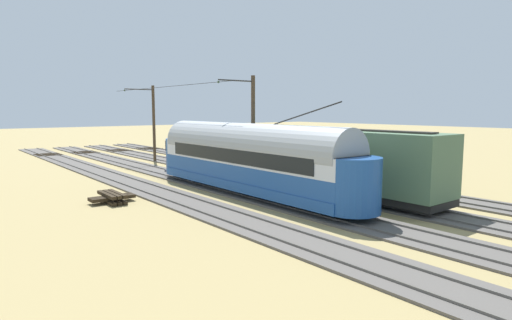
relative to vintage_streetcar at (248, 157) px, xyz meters
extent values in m
plane|color=#9E8956|center=(-2.02, -0.85, -2.27)|extent=(220.00, 220.00, 0.00)
cube|color=#56514C|center=(-8.07, -0.85, -2.22)|extent=(2.80, 80.00, 0.10)
cube|color=#59544C|center=(-7.36, -0.85, -2.13)|extent=(0.07, 80.00, 0.08)
cube|color=#59544C|center=(-8.79, -0.85, -2.13)|extent=(0.07, 80.00, 0.08)
cube|color=#2D2316|center=(-8.07, -32.85, -2.16)|extent=(2.50, 0.24, 0.08)
cube|color=#2D2316|center=(-8.07, -32.20, -2.16)|extent=(2.50, 0.24, 0.08)
cube|color=#2D2316|center=(-8.07, -31.55, -2.16)|extent=(2.50, 0.24, 0.08)
cube|color=#2D2316|center=(-8.07, -30.90, -2.16)|extent=(2.50, 0.24, 0.08)
cube|color=#2D2316|center=(-8.07, -30.25, -2.16)|extent=(2.50, 0.24, 0.08)
cube|color=#56514C|center=(-4.04, -0.85, -2.22)|extent=(2.80, 80.00, 0.10)
cube|color=#59544C|center=(-3.32, -0.85, -2.13)|extent=(0.07, 80.00, 0.08)
cube|color=#59544C|center=(-4.75, -0.85, -2.13)|extent=(0.07, 80.00, 0.08)
cube|color=#2D2316|center=(-4.04, -32.85, -2.16)|extent=(2.50, 0.24, 0.08)
cube|color=#2D2316|center=(-4.04, -32.20, -2.16)|extent=(2.50, 0.24, 0.08)
cube|color=#2D2316|center=(-4.04, -31.55, -2.16)|extent=(2.50, 0.24, 0.08)
cube|color=#2D2316|center=(-4.04, -30.90, -2.16)|extent=(2.50, 0.24, 0.08)
cube|color=#2D2316|center=(-4.04, -30.25, -2.16)|extent=(2.50, 0.24, 0.08)
cube|color=#56514C|center=(0.00, -0.85, -2.22)|extent=(2.80, 80.00, 0.10)
cube|color=#59544C|center=(0.72, -0.85, -2.13)|extent=(0.07, 80.00, 0.08)
cube|color=#59544C|center=(-0.72, -0.85, -2.13)|extent=(0.07, 80.00, 0.08)
cube|color=#2D2316|center=(0.00, -32.85, -2.16)|extent=(2.50, 0.24, 0.08)
cube|color=#2D2316|center=(0.00, -32.20, -2.16)|extent=(2.50, 0.24, 0.08)
cube|color=#2D2316|center=(0.00, -31.55, -2.16)|extent=(2.50, 0.24, 0.08)
cube|color=#2D2316|center=(0.00, -30.90, -2.16)|extent=(2.50, 0.24, 0.08)
cube|color=#2D2316|center=(0.00, -30.25, -2.16)|extent=(2.50, 0.24, 0.08)
cube|color=#56514C|center=(4.04, -0.85, -2.22)|extent=(2.80, 80.00, 0.10)
cube|color=#59544C|center=(4.75, -0.85, -2.13)|extent=(0.07, 80.00, 0.08)
cube|color=#59544C|center=(3.32, -0.85, -2.13)|extent=(0.07, 80.00, 0.08)
cube|color=#2D2316|center=(4.04, -32.85, -2.16)|extent=(2.50, 0.24, 0.08)
cube|color=#2D2316|center=(4.04, -32.20, -2.16)|extent=(2.50, 0.24, 0.08)
cube|color=#2D2316|center=(4.04, -31.55, -2.16)|extent=(2.50, 0.24, 0.08)
cube|color=#2D2316|center=(4.04, -30.90, -2.16)|extent=(2.50, 0.24, 0.08)
cube|color=#2D2316|center=(4.04, -30.25, -2.16)|extent=(2.50, 0.24, 0.08)
cube|color=#1E4C93|center=(0.00, 0.01, -1.56)|extent=(2.65, 15.85, 0.55)
cube|color=#1E4C93|center=(0.00, 0.01, -0.81)|extent=(2.55, 15.85, 0.95)
cube|color=silver|center=(0.00, 0.01, 0.19)|extent=(2.55, 15.85, 1.05)
cylinder|color=#999EA3|center=(0.00, 0.01, 0.71)|extent=(2.65, 15.53, 2.65)
cylinder|color=#1E4C93|center=(0.00, -7.87, -0.56)|extent=(2.55, 2.55, 2.55)
cylinder|color=#1E4C93|center=(0.00, 7.88, -0.56)|extent=(2.55, 2.55, 2.55)
cube|color=black|center=(0.00, -9.00, 0.45)|extent=(1.63, 0.08, 0.36)
cube|color=black|center=(0.00, -9.04, 0.14)|extent=(1.73, 0.06, 0.80)
cube|color=black|center=(-1.29, 0.01, 0.19)|extent=(0.04, 13.31, 0.80)
cube|color=black|center=(1.30, 0.01, 0.19)|extent=(0.04, 13.31, 0.80)
cylinder|color=silver|center=(0.00, -9.13, -0.81)|extent=(0.24, 0.06, 0.24)
cube|color=gray|center=(0.00, -9.06, -1.74)|extent=(1.94, 0.12, 0.20)
cylinder|color=black|center=(0.00, 4.74, 2.62)|extent=(0.07, 4.73, 1.23)
cylinder|color=black|center=(-0.72, -5.06, -1.71)|extent=(0.10, 0.76, 0.76)
cylinder|color=black|center=(0.72, -5.06, -1.71)|extent=(0.10, 0.76, 0.76)
cylinder|color=black|center=(-0.72, 5.08, -1.71)|extent=(0.10, 0.76, 0.76)
cylinder|color=black|center=(0.72, 5.08, -1.71)|extent=(0.10, 0.76, 0.76)
cube|color=#4C6B4C|center=(-4.04, 3.18, 0.06)|extent=(2.90, 13.98, 3.20)
cube|color=#332D28|center=(-4.04, 3.18, 1.72)|extent=(0.70, 12.58, 0.08)
cube|color=black|center=(-4.04, 3.18, -1.74)|extent=(2.70, 13.98, 0.36)
cube|color=black|center=(-5.52, 3.18, -0.19)|extent=(0.06, 2.20, 2.56)
cylinder|color=black|center=(-4.75, -1.71, -1.67)|extent=(0.10, 0.84, 0.84)
cylinder|color=black|center=(-3.32, -1.71, -1.67)|extent=(0.10, 0.84, 0.84)
cylinder|color=black|center=(-4.75, 8.08, -1.67)|extent=(0.10, 0.84, 0.84)
cylinder|color=black|center=(-3.32, 8.08, -1.67)|extent=(0.10, 0.84, 0.84)
cylinder|color=#423323|center=(-2.82, -18.81, 1.44)|extent=(0.28, 0.28, 7.41)
cylinder|color=#2D2D2D|center=(-1.41, -18.81, 4.75)|extent=(2.82, 0.10, 0.10)
sphere|color=#334733|center=(0.00, -18.81, 4.60)|extent=(0.16, 0.16, 0.16)
cylinder|color=#423323|center=(-2.82, -3.10, 1.44)|extent=(0.28, 0.28, 7.41)
cylinder|color=#2D2D2D|center=(-1.41, -3.10, 4.75)|extent=(2.82, 0.10, 0.10)
sphere|color=#334733|center=(0.00, -3.10, 4.60)|extent=(0.16, 0.16, 0.16)
cylinder|color=black|center=(0.00, -10.95, 4.60)|extent=(0.03, 19.71, 0.03)
cylinder|color=black|center=(-1.41, -18.81, 4.75)|extent=(2.82, 0.02, 0.02)
cube|color=#2D2316|center=(6.87, -3.01, -2.18)|extent=(0.24, 2.40, 0.18)
cube|color=#2D2316|center=(7.17, -3.01, -2.18)|extent=(0.24, 2.40, 0.18)
cube|color=#2D2316|center=(7.47, -3.01, -2.18)|extent=(0.24, 2.40, 0.18)
cube|color=#2D2316|center=(7.17, -3.31, -2.00)|extent=(2.40, 0.24, 0.18)
cube|color=#2D2316|center=(7.17, -3.01, -2.00)|extent=(2.40, 0.24, 0.18)
cube|color=#2D2316|center=(7.17, -2.71, -2.00)|extent=(2.40, 0.24, 0.18)
cube|color=#2D2316|center=(6.87, -3.01, -1.82)|extent=(0.24, 2.40, 0.18)
cube|color=#2D2316|center=(7.17, -3.01, -1.82)|extent=(0.24, 2.40, 0.18)
cube|color=#2D2316|center=(7.47, -3.01, -1.82)|extent=(0.24, 2.40, 0.18)
cube|color=#B2A519|center=(-4.04, -15.38, -1.87)|extent=(1.80, 0.60, 0.80)
camera|label=1|loc=(15.38, 20.16, 2.84)|focal=30.06mm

